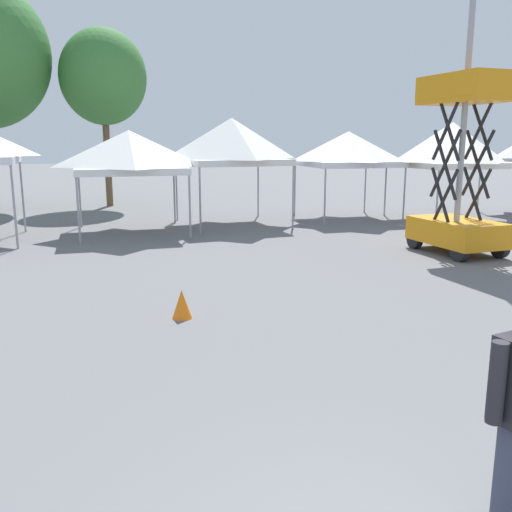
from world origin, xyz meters
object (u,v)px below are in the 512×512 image
object	(u,v)px
canopy_tent_behind_center	(348,149)
traffic_cone_lot_center	(182,304)
tree_behind_tents_center	(103,77)
canopy_tent_behind_right	(452,145)
canopy_tent_center	(129,152)
light_pole_near_lift	(469,57)
canopy_tent_left_of_center	(232,141)
scissor_lift	(459,202)

from	to	relation	value
canopy_tent_behind_center	traffic_cone_lot_center	xyz separation A→B (m)	(-8.03, -9.35, -2.25)
canopy_tent_behind_center	tree_behind_tents_center	size ratio (longest dim) A/B	0.45
canopy_tent_behind_center	canopy_tent_behind_right	size ratio (longest dim) A/B	0.94
tree_behind_tents_center	traffic_cone_lot_center	bearing A→B (deg)	-91.05
tree_behind_tents_center	traffic_cone_lot_center	world-z (taller)	tree_behind_tents_center
canopy_tent_behind_center	traffic_cone_lot_center	distance (m)	12.53
canopy_tent_center	traffic_cone_lot_center	xyz separation A→B (m)	(-0.33, -8.82, -2.21)
canopy_tent_behind_center	tree_behind_tents_center	world-z (taller)	tree_behind_tents_center
light_pole_near_lift	tree_behind_tents_center	world-z (taller)	light_pole_near_lift
traffic_cone_lot_center	canopy_tent_behind_center	bearing A→B (deg)	49.36
canopy_tent_center	traffic_cone_lot_center	distance (m)	9.10
canopy_tent_left_of_center	canopy_tent_behind_center	bearing A→B (deg)	-0.73
canopy_tent_center	light_pole_near_lift	bearing A→B (deg)	-41.63
canopy_tent_center	canopy_tent_behind_right	bearing A→B (deg)	-4.43
canopy_tent_center	canopy_tent_left_of_center	xyz separation A→B (m)	(3.40, 0.59, 0.30)
scissor_lift	tree_behind_tents_center	distance (m)	15.78
scissor_lift	canopy_tent_behind_center	bearing A→B (deg)	86.10
canopy_tent_center	tree_behind_tents_center	xyz separation A→B (m)	(-0.03, 7.44, 2.89)
tree_behind_tents_center	canopy_tent_center	bearing A→B (deg)	-89.73
light_pole_near_lift	canopy_tent_left_of_center	bearing A→B (deg)	117.89
canopy_tent_behind_right	tree_behind_tents_center	size ratio (longest dim) A/B	0.47
light_pole_near_lift	traffic_cone_lot_center	distance (m)	8.95
canopy_tent_left_of_center	traffic_cone_lot_center	world-z (taller)	canopy_tent_left_of_center
canopy_tent_behind_right	scissor_lift	xyz separation A→B (m)	(-3.75, -5.11, -1.34)
scissor_lift	traffic_cone_lot_center	distance (m)	8.17
canopy_tent_center	canopy_tent_behind_right	xyz separation A→B (m)	(11.01, -0.85, 0.18)
canopy_tent_behind_center	scissor_lift	distance (m)	6.62
canopy_tent_behind_right	scissor_lift	world-z (taller)	scissor_lift
tree_behind_tents_center	canopy_tent_behind_right	bearing A→B (deg)	-36.90
canopy_tent_center	scissor_lift	world-z (taller)	scissor_lift
canopy_tent_behind_center	canopy_tent_left_of_center	bearing A→B (deg)	179.27
canopy_tent_left_of_center	canopy_tent_behind_center	world-z (taller)	canopy_tent_left_of_center
canopy_tent_left_of_center	canopy_tent_behind_right	world-z (taller)	canopy_tent_left_of_center
canopy_tent_center	tree_behind_tents_center	bearing A→B (deg)	90.27
light_pole_near_lift	tree_behind_tents_center	distance (m)	15.39
canopy_tent_behind_center	light_pole_near_lift	distance (m)	7.14
canopy_tent_center	canopy_tent_behind_center	world-z (taller)	canopy_tent_behind_center
canopy_tent_center	scissor_lift	distance (m)	9.46
canopy_tent_center	canopy_tent_left_of_center	bearing A→B (deg)	9.89
canopy_tent_left_of_center	scissor_lift	bearing A→B (deg)	-59.53
light_pole_near_lift	traffic_cone_lot_center	xyz separation A→B (m)	(-7.34, -2.59, -4.41)
canopy_tent_behind_center	traffic_cone_lot_center	bearing A→B (deg)	-130.64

